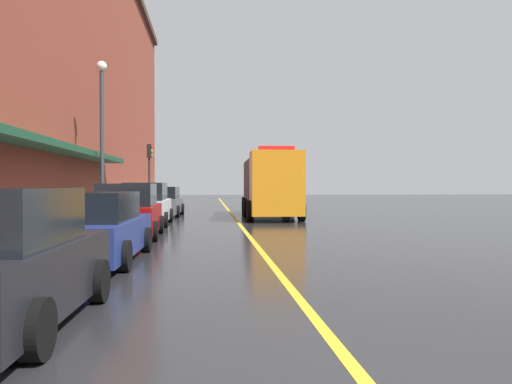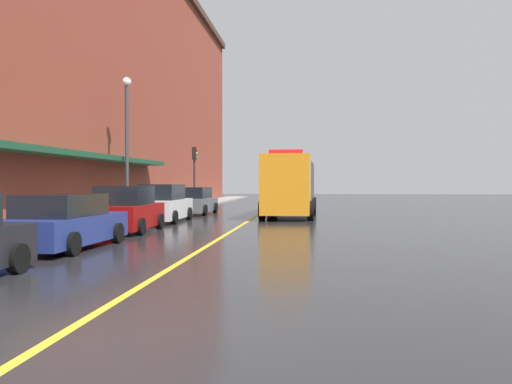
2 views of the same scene
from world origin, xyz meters
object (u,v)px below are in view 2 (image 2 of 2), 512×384
object	(u,v)px
parked_car_3	(163,204)
street_lamp_left	(127,132)
parked_car_2	(126,211)
parked_car_4	(194,201)
traffic_light_near	(195,165)
utility_truck	(290,186)
parked_car_1	(65,223)
parking_meter_1	(165,197)

from	to	relation	value
parked_car_3	street_lamp_left	bearing A→B (deg)	81.36
parked_car_2	parked_car_4	size ratio (longest dim) A/B	0.92
street_lamp_left	traffic_light_near	size ratio (longest dim) A/B	1.61
parked_car_3	utility_truck	xyz separation A→B (m)	(5.96, 4.77, 0.84)
parked_car_1	parking_meter_1	size ratio (longest dim) A/B	3.69
parked_car_1	parked_car_3	size ratio (longest dim) A/B	1.05
street_lamp_left	parked_car_2	bearing A→B (deg)	-70.65
parked_car_2	utility_truck	distance (m)	11.67
utility_truck	parking_meter_1	bearing A→B (deg)	-89.88
parked_car_2	parking_meter_1	distance (m)	10.29
parking_meter_1	traffic_light_near	distance (m)	7.85
utility_truck	parking_meter_1	distance (m)	7.30
parked_car_1	traffic_light_near	size ratio (longest dim) A/B	1.14
parked_car_1	parked_car_2	distance (m)	5.24
parked_car_1	parked_car_4	world-z (taller)	parked_car_4
parked_car_1	traffic_light_near	bearing A→B (deg)	4.76
parking_meter_1	traffic_light_near	bearing A→B (deg)	89.53
utility_truck	parked_car_2	bearing A→B (deg)	-29.05
parked_car_1	parked_car_3	distance (m)	10.48
utility_truck	parked_car_4	bearing A→B (deg)	-102.31
utility_truck	parking_meter_1	size ratio (longest dim) A/B	6.67
parked_car_1	parking_meter_1	world-z (taller)	parked_car_1
utility_truck	street_lamp_left	xyz separation A→B (m)	(-7.87, -4.47, 2.70)
parking_meter_1	traffic_light_near	xyz separation A→B (m)	(0.06, 7.56, 2.10)
parked_car_4	street_lamp_left	xyz separation A→B (m)	(-2.07, -5.91, 3.63)
parking_meter_1	parked_car_4	bearing A→B (deg)	40.45
parked_car_2	street_lamp_left	xyz separation A→B (m)	(-1.95, 5.54, 3.57)
parking_meter_1	street_lamp_left	distance (m)	5.76
parked_car_2	street_lamp_left	world-z (taller)	street_lamp_left
parking_meter_1	street_lamp_left	world-z (taller)	street_lamp_left
parking_meter_1	parked_car_1	bearing A→B (deg)	-84.96
utility_truck	parked_car_3	bearing A→B (deg)	-49.79
parked_car_1	parked_car_4	xyz separation A→B (m)	(0.11, 16.68, 0.01)
parked_car_2	utility_truck	xyz separation A→B (m)	(5.93, 10.01, 0.86)
parked_car_4	parking_meter_1	world-z (taller)	parked_car_4
street_lamp_left	traffic_light_near	xyz separation A→B (m)	(0.66, 12.22, -1.24)
parking_meter_1	street_lamp_left	size ratio (longest dim) A/B	0.19
parked_car_1	parking_meter_1	bearing A→B (deg)	6.57
parked_car_3	traffic_light_near	size ratio (longest dim) A/B	1.09
parked_car_1	utility_truck	size ratio (longest dim) A/B	0.55
parked_car_3	parked_car_4	bearing A→B (deg)	-1.34
traffic_light_near	parked_car_2	bearing A→B (deg)	-85.87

